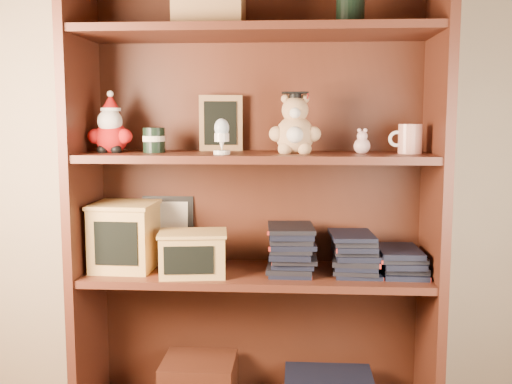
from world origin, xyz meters
TOP-DOWN VIEW (x-y plane):
  - bookcase at (-0.19, 1.36)m, footprint 1.20×0.35m
  - shelf_lower at (-0.19, 1.30)m, footprint 1.14×0.33m
  - shelf_upper at (-0.19, 1.30)m, footprint 1.14×0.33m
  - santa_plush at (-0.67, 1.30)m, footprint 0.15×0.11m
  - teachers_tin at (-0.53, 1.30)m, footprint 0.07×0.07m
  - chalkboard_plaque at (-0.32, 1.42)m, footprint 0.15×0.10m
  - egg_cup at (-0.29, 1.23)m, footprint 0.05×0.05m
  - grad_teddy_bear at (-0.06, 1.30)m, footprint 0.17×0.14m
  - pink_figurine at (0.16, 1.31)m, footprint 0.05×0.05m
  - teacher_mug at (0.31, 1.31)m, footprint 0.11×0.08m
  - certificate_frame at (-0.52, 1.44)m, footprint 0.19×0.05m
  - treats_box at (-0.64, 1.30)m, footprint 0.22×0.22m
  - pencils_box at (-0.39, 1.24)m, footprint 0.24×0.19m
  - book_stack_left at (-0.06, 1.30)m, footprint 0.14×0.20m
  - book_stack_mid at (0.14, 1.30)m, footprint 0.14×0.20m
  - book_stack_right at (0.30, 1.30)m, footprint 0.14×0.20m

SIDE VIEW (x-z plane):
  - shelf_lower at x=-0.19m, z-range 0.53..0.55m
  - book_stack_right at x=0.30m, z-range 0.55..0.63m
  - book_stack_mid at x=0.14m, z-range 0.55..0.69m
  - pencils_box at x=-0.39m, z-range 0.55..0.70m
  - book_stack_left at x=-0.06m, z-range 0.55..0.71m
  - treats_box at x=-0.64m, z-range 0.55..0.78m
  - certificate_frame at x=-0.52m, z-range 0.55..0.78m
  - bookcase at x=-0.19m, z-range -0.02..1.58m
  - shelf_upper at x=-0.19m, z-range 0.93..0.95m
  - pink_figurine at x=0.16m, z-range 0.94..1.02m
  - teachers_tin at x=-0.53m, z-range 0.95..1.03m
  - teacher_mug at x=0.31m, z-range 0.95..1.05m
  - egg_cup at x=-0.29m, z-range 0.95..1.07m
  - santa_plush at x=-0.67m, z-range 0.92..1.13m
  - grad_teddy_bear at x=-0.06m, z-range 0.93..1.13m
  - chalkboard_plaque at x=-0.32m, z-range 0.95..1.14m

